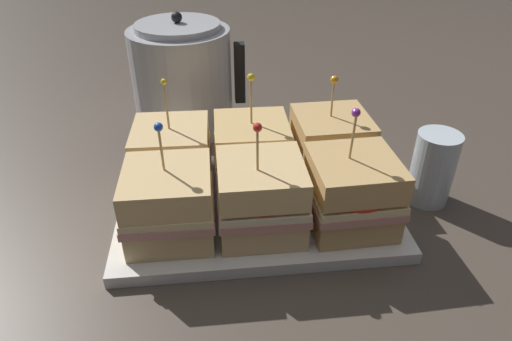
{
  "coord_description": "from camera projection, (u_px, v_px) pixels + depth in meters",
  "views": [
    {
      "loc": [
        -0.06,
        -0.56,
        0.44
      ],
      "look_at": [
        0.0,
        0.0,
        0.07
      ],
      "focal_mm": 32.0,
      "sensor_mm": 36.0,
      "label": 1
    }
  ],
  "objects": [
    {
      "name": "sandwich_front_right",
      "position": [
        352.0,
        192.0,
        0.63
      ],
      "size": [
        0.12,
        0.12,
        0.18
      ],
      "color": "tan",
      "rests_on": "serving_platter"
    },
    {
      "name": "sandwich_back_left",
      "position": [
        173.0,
        156.0,
        0.71
      ],
      "size": [
        0.12,
        0.12,
        0.18
      ],
      "color": "#DBB77A",
      "rests_on": "serving_platter"
    },
    {
      "name": "serving_platter",
      "position": [
        256.0,
        205.0,
        0.7
      ],
      "size": [
        0.41,
        0.28,
        0.02
      ],
      "color": "white",
      "rests_on": "ground_plane"
    },
    {
      "name": "sandwich_front_left",
      "position": [
        169.0,
        203.0,
        0.61
      ],
      "size": [
        0.12,
        0.12,
        0.17
      ],
      "color": "#DBB77A",
      "rests_on": "serving_platter"
    },
    {
      "name": "sandwich_back_center",
      "position": [
        253.0,
        151.0,
        0.72
      ],
      "size": [
        0.12,
        0.12,
        0.18
      ],
      "color": "tan",
      "rests_on": "serving_platter"
    },
    {
      "name": "ground_plane",
      "position": [
        256.0,
        210.0,
        0.71
      ],
      "size": [
        6.0,
        6.0,
        0.0
      ],
      "primitive_type": "plane",
      "color": "#4C4238"
    },
    {
      "name": "sandwich_front_center",
      "position": [
        261.0,
        197.0,
        0.62
      ],
      "size": [
        0.12,
        0.12,
        0.17
      ],
      "color": "#DBB77A",
      "rests_on": "serving_platter"
    },
    {
      "name": "kettle_steel",
      "position": [
        183.0,
        78.0,
        0.89
      ],
      "size": [
        0.21,
        0.19,
        0.23
      ],
      "color": "#B7BABF",
      "rests_on": "ground_plane"
    },
    {
      "name": "drinking_glass",
      "position": [
        434.0,
        169.0,
        0.7
      ],
      "size": [
        0.07,
        0.07,
        0.12
      ],
      "color": "silver",
      "rests_on": "ground_plane"
    },
    {
      "name": "sandwich_back_right",
      "position": [
        330.0,
        146.0,
        0.73
      ],
      "size": [
        0.12,
        0.12,
        0.17
      ],
      "color": "tan",
      "rests_on": "serving_platter"
    }
  ]
}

